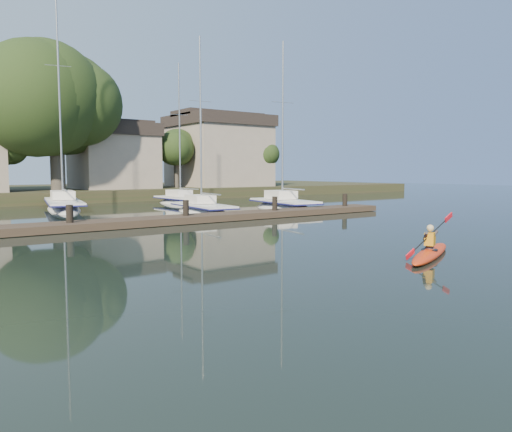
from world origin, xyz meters
TOP-DOWN VIEW (x-y plane):
  - ground at (0.00, 0.00)m, footprint 160.00×160.00m
  - kayak at (4.39, 0.07)m, footprint 4.47×2.44m
  - dock at (0.00, 14.00)m, footprint 34.00×2.00m
  - sailboat_3 at (6.66, 18.54)m, footprint 2.84×7.90m
  - sailboat_4 at (12.91, 17.90)m, footprint 3.45×7.99m
  - sailboat_6 at (0.26, 27.15)m, footprint 4.33×11.05m
  - sailboat_7 at (9.47, 26.79)m, footprint 2.13×7.80m
  - shore at (1.61, 40.29)m, footprint 90.00×25.25m

SIDE VIEW (x-z plane):
  - sailboat_4 at x=12.91m, z-range -6.78..6.36m
  - sailboat_6 at x=0.26m, z-range -8.80..8.40m
  - sailboat_7 at x=9.47m, z-range -6.46..6.08m
  - sailboat_3 at x=6.66m, z-range -6.41..6.04m
  - ground at x=0.00m, z-range 0.00..0.00m
  - kayak at x=4.39m, z-range -0.56..0.92m
  - dock at x=0.00m, z-range -0.70..1.10m
  - shore at x=1.61m, z-range -3.15..9.60m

